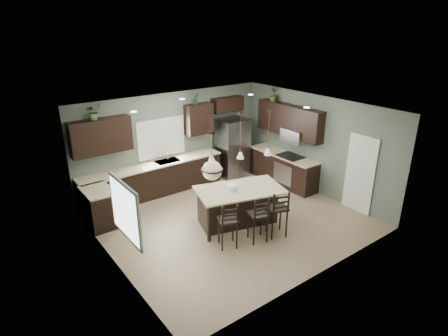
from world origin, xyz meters
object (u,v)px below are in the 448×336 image
Objects in this scene: bar_stool_left at (228,225)px; plant_back_left at (93,112)px; serving_dish at (232,188)px; bar_stool_right at (277,213)px; bar_stool_center at (258,219)px; refrigerator at (232,148)px; kitchen_island at (239,206)px.

plant_back_left is at bearing 135.99° from bar_stool_left.
bar_stool_right is at bearing -61.13° from serving_dish.
bar_stool_center is 0.94× the size of bar_stool_right.
serving_dish is (-1.96, -2.50, 0.07)m from refrigerator.
refrigerator reaches higher than bar_stool_center.
bar_stool_left is at bearing -66.42° from plant_back_left.
bar_stool_right is (-1.41, -3.48, -0.34)m from refrigerator.
kitchen_island is (-1.76, -2.56, -0.46)m from refrigerator.
refrigerator is at bearing 51.96° from serving_dish.
bar_stool_center is at bearing -119.44° from refrigerator.
plant_back_left is (-2.15, 2.76, 1.61)m from serving_dish.
refrigerator is at bearing 77.50° from bar_stool_center.
refrigerator is 4.54× the size of plant_back_left.
bar_stool_center is at bearing -87.51° from serving_dish.
bar_stool_center reaches higher than bar_stool_left.
refrigerator reaches higher than kitchen_island.
bar_stool_right is at bearing 8.53° from bar_stool_left.
bar_stool_right is (0.50, -0.09, 0.03)m from bar_stool_center.
bar_stool_center is 2.68× the size of plant_back_left.
kitchen_island is 0.57m from serving_dish.
bar_stool_right reaches higher than bar_stool_center.
serving_dish is 0.59× the size of plant_back_left.
kitchen_island is at bearing 59.32° from bar_stool_left.
plant_back_left reaches higher than refrigerator.
kitchen_island is 0.86m from bar_stool_center.
serving_dish is 1.20m from bar_stool_right.
bar_stool_left is 0.72m from bar_stool_center.
kitchen_island is 5.03× the size of plant_back_left.
bar_stool_left is (-2.61, -3.19, -0.38)m from refrigerator.
serving_dish is 3.85m from plant_back_left.
bar_stool_left is at bearing -133.34° from serving_dish.
kitchen_island is at bearing -16.37° from serving_dish.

